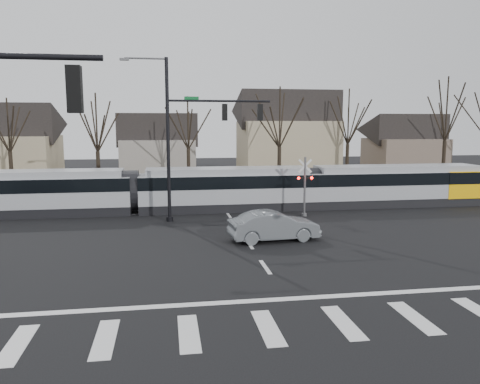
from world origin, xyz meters
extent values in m
plane|color=black|center=(0.00, 0.00, 0.00)|extent=(140.00, 140.00, 0.00)
cube|color=#38331E|center=(0.00, 32.00, 0.01)|extent=(140.00, 28.00, 0.01)
cube|color=silver|center=(-8.40, -4.00, 0.01)|extent=(0.60, 2.60, 0.01)
cube|color=silver|center=(-6.00, -4.00, 0.01)|extent=(0.60, 2.60, 0.01)
cube|color=silver|center=(-3.60, -4.00, 0.01)|extent=(0.60, 2.60, 0.01)
cube|color=silver|center=(-1.20, -4.00, 0.01)|extent=(0.60, 2.60, 0.01)
cube|color=silver|center=(1.20, -4.00, 0.01)|extent=(0.60, 2.60, 0.01)
cube|color=silver|center=(3.60, -4.00, 0.01)|extent=(0.60, 2.60, 0.01)
cube|color=silver|center=(0.00, -1.80, 0.01)|extent=(28.00, 0.35, 0.01)
cube|color=silver|center=(0.00, 2.00, 0.01)|extent=(0.18, 2.00, 0.01)
cube|color=silver|center=(0.00, 6.00, 0.01)|extent=(0.18, 2.00, 0.01)
cube|color=silver|center=(0.00, 10.00, 0.01)|extent=(0.18, 2.00, 0.01)
cube|color=silver|center=(0.00, 14.00, 0.01)|extent=(0.18, 2.00, 0.01)
cube|color=silver|center=(0.00, 18.00, 0.01)|extent=(0.18, 2.00, 0.01)
cube|color=silver|center=(0.00, 22.00, 0.01)|extent=(0.18, 2.00, 0.01)
cube|color=silver|center=(0.00, 26.00, 0.01)|extent=(0.18, 2.00, 0.01)
cube|color=silver|center=(0.00, 30.00, 0.01)|extent=(0.18, 2.00, 0.01)
cube|color=#59595E|center=(0.00, 15.10, 0.03)|extent=(90.00, 0.12, 0.06)
cube|color=#59595E|center=(0.00, 16.50, 0.03)|extent=(90.00, 0.12, 0.06)
cube|color=gray|center=(-13.39, 16.00, 1.53)|extent=(13.58, 2.93, 3.05)
cube|color=black|center=(-13.39, 16.00, 2.14)|extent=(13.60, 2.97, 0.89)
cube|color=gray|center=(0.19, 16.00, 1.53)|extent=(12.54, 2.93, 3.05)
cube|color=black|center=(0.19, 16.00, 2.14)|extent=(12.56, 2.97, 0.89)
cube|color=gray|center=(13.25, 16.00, 1.53)|extent=(13.58, 2.93, 3.05)
cube|color=black|center=(13.25, 16.00, 2.14)|extent=(13.60, 2.97, 0.89)
cube|color=#FFB807|center=(18.37, 16.00, 1.62)|extent=(3.34, 2.99, 2.04)
imported|color=slate|center=(1.44, 6.56, 0.79)|extent=(2.64, 5.14, 1.58)
cube|color=black|center=(-6.15, -6.00, 6.90)|extent=(0.32, 0.32, 1.05)
sphere|color=#FF0C07|center=(-6.15, -6.00, 7.23)|extent=(0.22, 0.22, 0.22)
cylinder|color=black|center=(-4.00, 12.50, 5.10)|extent=(0.22, 0.22, 10.20)
cylinder|color=black|center=(-4.00, 12.50, 0.15)|extent=(0.44, 0.44, 0.30)
cylinder|color=black|center=(-0.75, 12.50, 7.60)|extent=(6.50, 0.14, 0.14)
cube|color=#0C5926|center=(-2.50, 12.50, 7.75)|extent=(0.90, 0.03, 0.22)
cube|color=black|center=(-0.42, 12.50, 6.90)|extent=(0.32, 0.32, 1.05)
sphere|color=#FF0C07|center=(-0.42, 12.50, 7.23)|extent=(0.22, 0.22, 0.22)
cube|color=black|center=(1.85, 12.50, 6.90)|extent=(0.32, 0.32, 1.05)
sphere|color=#FF0C07|center=(1.85, 12.50, 7.23)|extent=(0.22, 0.22, 0.22)
cube|color=#59595B|center=(-6.50, 12.50, 10.02)|extent=(0.55, 0.22, 0.14)
cylinder|color=#59595B|center=(5.00, 12.80, 2.00)|extent=(0.14, 0.14, 4.00)
cylinder|color=#59595B|center=(5.00, 12.80, 0.10)|extent=(0.36, 0.36, 0.20)
cube|color=silver|center=(5.00, 12.80, 3.40)|extent=(0.95, 0.04, 0.95)
cube|color=silver|center=(5.00, 12.80, 3.40)|extent=(0.95, 0.04, 0.95)
cube|color=black|center=(5.00, 12.80, 2.60)|extent=(1.00, 0.10, 0.12)
sphere|color=#FF0C07|center=(4.55, 12.72, 2.60)|extent=(0.18, 0.18, 0.18)
sphere|color=#FF0C07|center=(5.45, 12.72, 2.60)|extent=(0.18, 0.18, 0.18)
cube|color=gray|center=(-20.00, 34.00, 2.50)|extent=(9.00, 8.00, 5.00)
cube|color=gray|center=(-5.00, 36.00, 2.25)|extent=(8.00, 7.00, 4.50)
cube|color=gray|center=(9.00, 33.00, 3.25)|extent=(10.00, 8.00, 6.50)
cube|color=brown|center=(24.00, 35.00, 2.25)|extent=(8.00, 7.00, 4.50)
camera|label=1|loc=(-4.15, -17.18, 6.11)|focal=35.00mm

